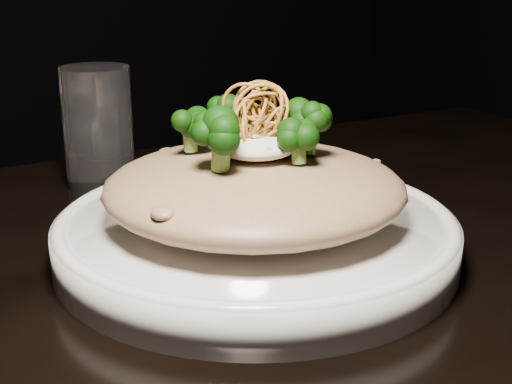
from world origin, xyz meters
TOP-DOWN VIEW (x-y plane):
  - table at (0.00, 0.00)m, footprint 1.10×0.80m
  - plate at (-0.03, 0.04)m, footprint 0.32×0.32m
  - risotto at (-0.03, 0.04)m, footprint 0.24×0.24m
  - broccoli at (-0.03, 0.04)m, footprint 0.14×0.14m
  - cheese at (-0.03, 0.03)m, footprint 0.06×0.06m
  - shallots at (-0.03, 0.04)m, footprint 0.06×0.06m
  - drinking_glass at (-0.08, 0.28)m, footprint 0.08×0.08m

SIDE VIEW (x-z plane):
  - table at x=0.00m, z-range 0.29..1.04m
  - plate at x=-0.03m, z-range 0.75..0.78m
  - risotto at x=-0.03m, z-range 0.78..0.84m
  - drinking_glass at x=-0.08m, z-range 0.75..0.88m
  - cheese at x=-0.03m, z-range 0.84..0.85m
  - broccoli at x=-0.03m, z-range 0.84..0.89m
  - shallots at x=-0.03m, z-range 0.85..0.89m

